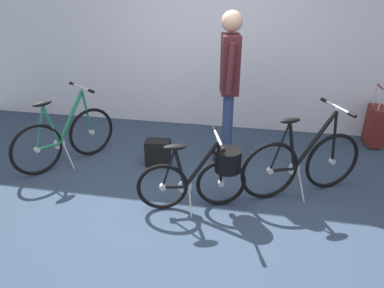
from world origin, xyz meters
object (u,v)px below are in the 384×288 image
(visitor_near_wall, at_px, (229,78))
(backpack_on_floor, at_px, (158,153))
(rolling_suitcase, at_px, (375,126))
(folding_bike_foreground, at_px, (205,174))
(display_bike_right, at_px, (65,137))
(display_bike_left, at_px, (302,162))

(visitor_near_wall, relative_size, backpack_on_floor, 5.54)
(visitor_near_wall, bearing_deg, rolling_suitcase, 21.26)
(folding_bike_foreground, height_order, rolling_suitcase, rolling_suitcase)
(folding_bike_foreground, xyz_separation_m, display_bike_right, (-1.80, 0.59, -0.02))
(rolling_suitcase, bearing_deg, folding_bike_foreground, -137.82)
(display_bike_left, xyz_separation_m, rolling_suitcase, (1.08, 1.41, -0.08))
(rolling_suitcase, bearing_deg, display_bike_right, -161.82)
(folding_bike_foreground, relative_size, display_bike_right, 0.93)
(folding_bike_foreground, distance_m, rolling_suitcase, 2.75)
(folding_bike_foreground, bearing_deg, display_bike_left, 24.37)
(folding_bike_foreground, height_order, visitor_near_wall, visitor_near_wall)
(rolling_suitcase, bearing_deg, visitor_near_wall, -158.74)
(display_bike_left, bearing_deg, backpack_on_floor, 168.69)
(folding_bike_foreground, distance_m, display_bike_right, 1.89)
(folding_bike_foreground, xyz_separation_m, backpack_on_floor, (-0.69, 0.76, -0.22))
(folding_bike_foreground, bearing_deg, backpack_on_floor, 132.29)
(rolling_suitcase, bearing_deg, display_bike_left, -127.42)
(display_bike_left, distance_m, display_bike_right, 2.76)
(display_bike_right, xyz_separation_m, rolling_suitcase, (3.83, 1.26, -0.07))
(display_bike_left, relative_size, backpack_on_floor, 3.88)
(display_bike_left, bearing_deg, rolling_suitcase, 52.58)
(display_bike_right, bearing_deg, backpack_on_floor, 9.15)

